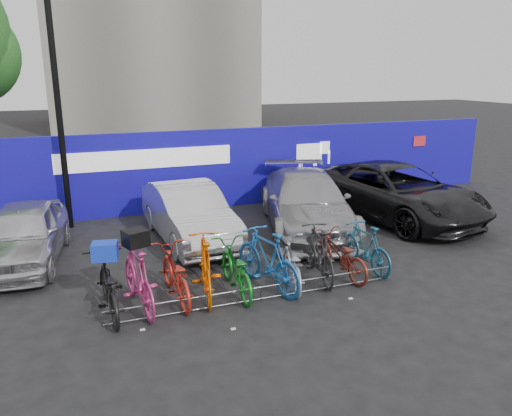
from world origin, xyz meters
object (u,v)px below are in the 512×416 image
bike_7 (319,253)px  bike_3 (206,266)px  bike_8 (340,255)px  bike_9 (365,247)px  car_1 (189,213)px  bike_rack (261,293)px  bike_6 (292,264)px  bike_2 (175,275)px  bike_4 (235,269)px  bike_0 (108,287)px  car_3 (395,192)px  car_2 (306,202)px  car_0 (24,234)px  bike_1 (138,278)px  lamppost (58,104)px  bike_5 (267,259)px

bike_7 → bike_3: bearing=9.1°
bike_8 → bike_9: bike_9 is taller
car_1 → bike_7: size_ratio=2.28×
bike_rack → bike_7: 1.61m
car_1 → bike_6: car_1 is taller
bike_2 → bike_4: bearing=172.0°
bike_0 → bike_3: size_ratio=0.99×
car_3 → bike_4: size_ratio=2.98×
car_2 → bike_9: bearing=-75.2°
bike_7 → bike_9: size_ratio=1.09×
bike_4 → bike_2: bearing=-3.9°
car_1 → bike_8: bearing=-58.0°
car_2 → bike_2: size_ratio=2.74×
car_0 → bike_3: size_ratio=1.98×
car_1 → car_3: size_ratio=0.76×
bike_1 → bike_9: 4.72m
lamppost → bike_6: bearing=-54.1°
bike_9 → bike_rack: bearing=8.6°
car_0 → bike_8: size_ratio=2.21×
car_2 → bike_5: size_ratio=2.58×
bike_rack → bike_2: size_ratio=2.98×
bike_3 → bike_6: 1.71m
bike_0 → bike_6: 3.46m
car_0 → car_3: (9.65, 0.03, 0.11)m
car_0 → bike_5: car_0 is taller
car_0 → bike_0: car_0 is taller
bike_3 → bike_8: (2.80, -0.07, -0.13)m
bike_rack → bike_7: bike_7 is taller
car_2 → bike_1: bearing=-130.9°
car_0 → bike_2: bearing=-40.0°
bike_2 → bike_4: 1.14m
car_0 → bike_3: (3.27, -3.03, -0.07)m
lamppost → car_2: 6.84m
bike_2 → bike_0: bearing=4.5°
bike_5 → car_1: bearing=-91.2°
car_3 → bike_6: size_ratio=3.20×
car_1 → bike_0: 3.99m
bike_0 → bike_9: (5.24, 0.14, 0.01)m
lamppost → bike_rack: size_ratio=1.09×
bike_4 → car_0: bearing=-37.4°
lamppost → bike_3: bearing=-66.8°
car_0 → bike_1: 3.72m
car_3 → bike_5: 6.07m
bike_7 → car_2: bearing=-101.6°
car_0 → bike_9: car_0 is taller
bike_6 → bike_8: size_ratio=0.99×
car_1 → bike_0: car_1 is taller
lamppost → bike_3: 6.47m
bike_rack → car_1: bearing=96.5°
car_1 → bike_5: 3.40m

